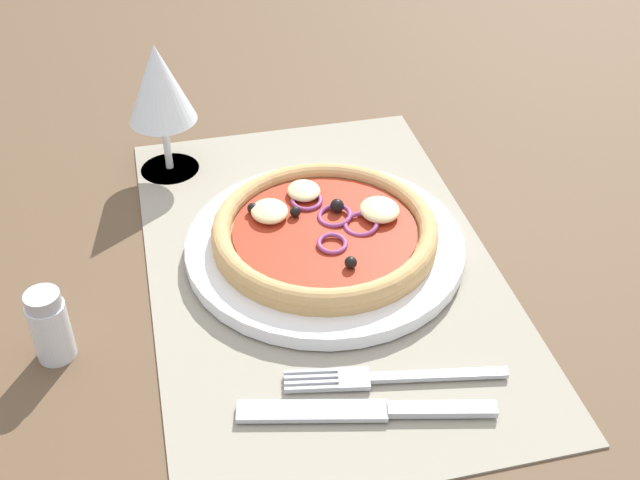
{
  "coord_description": "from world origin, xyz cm",
  "views": [
    {
      "loc": [
        -57.55,
        13.6,
        49.63
      ],
      "look_at": [
        0.48,
        0.0,
        2.8
      ],
      "focal_mm": 45.87,
      "sensor_mm": 36.0,
      "label": 1
    }
  ],
  "objects_px": {
    "wine_glass": "(159,85)",
    "pepper_shaker": "(50,326)",
    "plate": "(325,246)",
    "knife": "(364,410)",
    "pizza": "(325,230)",
    "fork": "(383,378)"
  },
  "relations": [
    {
      "from": "wine_glass",
      "to": "pepper_shaker",
      "type": "height_order",
      "value": "wine_glass"
    },
    {
      "from": "plate",
      "to": "knife",
      "type": "height_order",
      "value": "plate"
    },
    {
      "from": "knife",
      "to": "wine_glass",
      "type": "relative_size",
      "value": 1.33
    },
    {
      "from": "pizza",
      "to": "wine_glass",
      "type": "height_order",
      "value": "wine_glass"
    },
    {
      "from": "fork",
      "to": "pepper_shaker",
      "type": "relative_size",
      "value": 2.68
    },
    {
      "from": "plate",
      "to": "fork",
      "type": "xyz_separation_m",
      "value": [
        -0.17,
        -0.01,
        -0.0
      ]
    },
    {
      "from": "plate",
      "to": "fork",
      "type": "relative_size",
      "value": 1.47
    },
    {
      "from": "knife",
      "to": "pepper_shaker",
      "type": "bearing_deg",
      "value": -15.03
    },
    {
      "from": "pizza",
      "to": "knife",
      "type": "bearing_deg",
      "value": 175.17
    },
    {
      "from": "fork",
      "to": "pepper_shaker",
      "type": "height_order",
      "value": "pepper_shaker"
    },
    {
      "from": "fork",
      "to": "wine_glass",
      "type": "height_order",
      "value": "wine_glass"
    },
    {
      "from": "knife",
      "to": "wine_glass",
      "type": "bearing_deg",
      "value": -60.54
    },
    {
      "from": "knife",
      "to": "pepper_shaker",
      "type": "distance_m",
      "value": 0.26
    },
    {
      "from": "wine_glass",
      "to": "pepper_shaker",
      "type": "xyz_separation_m",
      "value": [
        -0.26,
        0.12,
        -0.07
      ]
    },
    {
      "from": "knife",
      "to": "pepper_shaker",
      "type": "xyz_separation_m",
      "value": [
        0.12,
        0.23,
        0.03
      ]
    },
    {
      "from": "pizza",
      "to": "pepper_shaker",
      "type": "distance_m",
      "value": 0.26
    },
    {
      "from": "knife",
      "to": "fork",
      "type": "bearing_deg",
      "value": -117.28
    },
    {
      "from": "fork",
      "to": "wine_glass",
      "type": "bearing_deg",
      "value": -58.39
    },
    {
      "from": "plate",
      "to": "pepper_shaker",
      "type": "distance_m",
      "value": 0.26
    },
    {
      "from": "pizza",
      "to": "pepper_shaker",
      "type": "bearing_deg",
      "value": 107.55
    },
    {
      "from": "fork",
      "to": "pizza",
      "type": "bearing_deg",
      "value": -77.47
    },
    {
      "from": "fork",
      "to": "wine_glass",
      "type": "xyz_separation_m",
      "value": [
        0.35,
        0.14,
        0.1
      ]
    }
  ]
}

